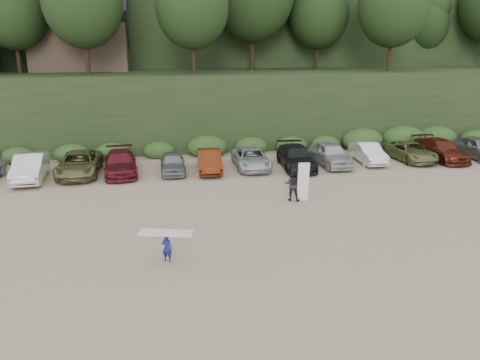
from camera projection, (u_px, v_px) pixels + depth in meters
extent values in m
plane|color=tan|center=(282.00, 221.00, 22.90)|extent=(120.00, 120.00, 0.00)
cube|color=black|center=(220.00, 104.00, 42.82)|extent=(80.00, 14.00, 6.00)
cube|color=black|center=(200.00, 46.00, 58.41)|extent=(90.00, 30.00, 16.00)
ellipsoid|color=black|center=(219.00, 11.00, 40.56)|extent=(66.00, 12.00, 10.00)
cube|color=#2B491E|center=(227.00, 147.00, 36.33)|extent=(46.20, 2.00, 1.20)
cube|color=brown|center=(82.00, 47.00, 41.27)|extent=(8.00, 6.00, 4.00)
imported|color=silver|center=(30.00, 168.00, 29.47)|extent=(2.10, 5.09, 1.64)
imported|color=#66683C|center=(79.00, 164.00, 30.63)|extent=(2.58, 5.50, 1.52)
imported|color=maroon|center=(120.00, 163.00, 30.88)|extent=(2.51, 5.32, 1.50)
imported|color=gray|center=(173.00, 163.00, 31.20)|extent=(1.65, 4.04, 1.37)
imported|color=#5F230E|center=(209.00, 161.00, 31.51)|extent=(1.75, 4.44, 1.44)
imported|color=#B7B9BE|center=(251.00, 158.00, 32.38)|extent=(2.34, 4.91, 1.35)
imported|color=black|center=(296.00, 157.00, 32.44)|extent=(2.45, 5.33, 1.51)
imported|color=#B7B7BD|center=(331.00, 154.00, 33.08)|extent=(2.01, 4.81, 1.63)
imported|color=silver|center=(368.00, 153.00, 33.89)|extent=(1.73, 4.41, 1.43)
imported|color=olive|center=(410.00, 151.00, 34.46)|extent=(2.56, 5.01, 1.36)
imported|color=#541B13|center=(441.00, 150.00, 34.64)|extent=(2.37, 5.31, 1.51)
imported|color=slate|center=(480.00, 148.00, 34.99)|extent=(2.16, 4.86, 1.63)
imported|color=navy|center=(167.00, 248.00, 18.52)|extent=(0.49, 0.42, 1.15)
cube|color=silver|center=(166.00, 233.00, 18.34)|extent=(2.18, 1.10, 0.08)
imported|color=black|center=(293.00, 184.00, 25.63)|extent=(1.12, 1.03, 1.87)
cube|color=white|center=(303.00, 182.00, 25.44)|extent=(0.65, 0.38, 2.20)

